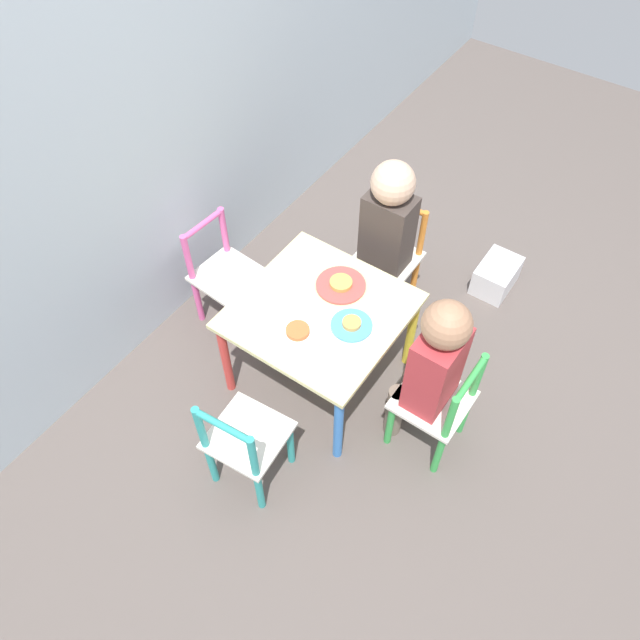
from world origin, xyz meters
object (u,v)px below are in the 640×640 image
at_px(chair_green, 438,405).
at_px(chair_teal, 245,443).
at_px(storage_bin, 496,276).
at_px(chair_orange, 388,259).
at_px(plate_front, 352,325).
at_px(plate_left, 298,332).
at_px(plate_right, 341,285).
at_px(child_front, 432,364).
at_px(child_right, 386,228).
at_px(chair_pink, 224,276).
at_px(kids_table, 320,319).

bearing_deg(chair_green, chair_teal, -42.22).
bearing_deg(storage_bin, chair_orange, 131.88).
distance_m(plate_front, storage_bin, 1.00).
distance_m(chair_teal, plate_left, 0.44).
distance_m(plate_left, storage_bin, 1.17).
bearing_deg(plate_front, plate_right, 45.00).
bearing_deg(storage_bin, child_front, -175.02).
distance_m(chair_green, plate_front, 0.44).
relative_size(child_right, plate_right, 4.09).
xyz_separation_m(child_front, plate_left, (-0.14, 0.48, -0.03)).
relative_size(chair_teal, storage_bin, 2.27).
bearing_deg(plate_left, plate_right, -0.00).
xyz_separation_m(chair_green, child_right, (0.48, 0.54, 0.23)).
bearing_deg(chair_green, child_front, -90.00).
height_order(chair_orange, child_right, child_right).
bearing_deg(plate_right, plate_left, 180.00).
bearing_deg(plate_front, chair_orange, 15.13).
bearing_deg(child_right, plate_right, -89.88).
xyz_separation_m(plate_right, plate_front, (-0.14, -0.14, 0.00)).
bearing_deg(plate_front, chair_teal, 169.71).
relative_size(plate_front, storage_bin, 0.68).
height_order(chair_orange, chair_green, same).
distance_m(chair_teal, plate_right, 0.70).
bearing_deg(chair_orange, chair_teal, -87.72).
xyz_separation_m(chair_teal, child_front, (0.53, -0.43, 0.22)).
bearing_deg(child_right, chair_pink, -140.81).
height_order(kids_table, chair_teal, chair_teal).
bearing_deg(chair_pink, plate_left, -104.55).
bearing_deg(chair_orange, child_front, -48.79).
relative_size(kids_table, chair_orange, 1.17).
height_order(child_right, child_front, child_right).
xyz_separation_m(chair_green, plate_left, (-0.14, 0.54, 0.19)).
relative_size(kids_table, chair_pink, 1.17).
height_order(chair_orange, chair_pink, same).
bearing_deg(plate_front, child_front, -91.01).
height_order(kids_table, child_front, child_front).
bearing_deg(chair_orange, plate_left, -90.06).
bearing_deg(kids_table, chair_orange, 0.29).
height_order(chair_pink, child_right, child_right).
distance_m(kids_table, plate_left, 0.16).
height_order(chair_teal, plate_right, chair_teal).
relative_size(chair_orange, plate_front, 3.35).
bearing_deg(kids_table, plate_front, -90.00).
distance_m(chair_pink, child_front, 1.04).
height_order(kids_table, chair_orange, chair_orange).
bearing_deg(chair_pink, child_front, -88.36).
xyz_separation_m(kids_table, storage_bin, (0.90, -0.40, -0.31)).
height_order(child_right, plate_right, child_right).
bearing_deg(child_front, storage_bin, -174.32).
height_order(chair_teal, chair_pink, same).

